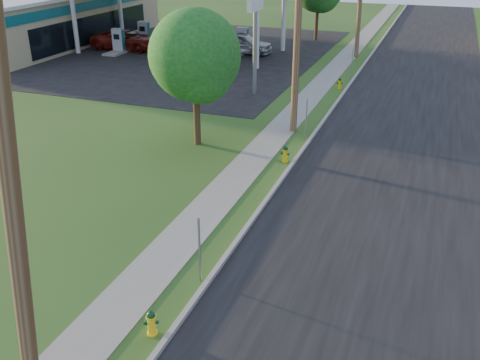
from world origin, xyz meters
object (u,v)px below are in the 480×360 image
(tree_verge, at_px, (196,60))
(utility_pole_near, at_px, (12,204))
(fuel_pump_ne, at_px, (224,52))
(hydrant_near, at_px, (151,323))
(hydrant_far, at_px, (340,83))
(fuel_pump_sw, at_px, (144,35))
(car_silver, at_px, (242,43))
(utility_pole_mid, at_px, (298,27))
(fuel_pump_nw, at_px, (119,44))
(fuel_pump_se, at_px, (243,42))
(car_red, at_px, (126,40))
(hydrant_mid, at_px, (285,154))

(tree_verge, bearing_deg, utility_pole_near, -76.52)
(fuel_pump_ne, distance_m, hydrant_near, 29.76)
(utility_pole_near, height_order, hydrant_far, utility_pole_near)
(fuel_pump_sw, bearing_deg, hydrant_far, -24.72)
(hydrant_near, bearing_deg, car_silver, 106.48)
(tree_verge, distance_m, hydrant_near, 13.13)
(utility_pole_mid, bearing_deg, hydrant_far, 85.79)
(utility_pole_mid, distance_m, fuel_pump_ne, 16.31)
(fuel_pump_nw, xyz_separation_m, tree_verge, (14.36, -16.25, 3.16))
(utility_pole_mid, bearing_deg, fuel_pump_nw, 144.01)
(fuel_pump_se, distance_m, car_red, 9.52)
(utility_pole_near, xyz_separation_m, fuel_pump_nw, (-17.90, 31.00, -4.08))
(hydrant_far, height_order, car_red, car_red)
(utility_pole_near, xyz_separation_m, utility_pole_mid, (-0.00, 18.00, 0.15))
(utility_pole_mid, relative_size, car_red, 1.70)
(fuel_pump_ne, bearing_deg, hydrant_near, -71.28)
(utility_pole_near, height_order, utility_pole_mid, utility_pole_mid)
(utility_pole_mid, relative_size, hydrant_mid, 13.55)
(utility_pole_mid, xyz_separation_m, tree_verge, (-3.54, -3.25, -1.07))
(fuel_pump_nw, relative_size, fuel_pump_ne, 1.00)
(car_silver, bearing_deg, utility_pole_near, -164.23)
(tree_verge, xyz_separation_m, hydrant_far, (4.16, 11.73, -3.55))
(utility_pole_near, height_order, hydrant_mid, utility_pole_near)
(hydrant_far, distance_m, car_red, 19.58)
(utility_pole_near, distance_m, car_red, 37.26)
(hydrant_near, height_order, hydrant_mid, hydrant_mid)
(utility_pole_mid, height_order, fuel_pump_se, utility_pole_mid)
(tree_verge, height_order, car_silver, tree_verge)
(car_red, distance_m, car_silver, 9.59)
(fuel_pump_nw, distance_m, car_red, 1.37)
(fuel_pump_nw, distance_m, car_silver, 9.80)
(fuel_pump_se, relative_size, hydrant_near, 4.57)
(fuel_pump_nw, bearing_deg, car_silver, 19.01)
(hydrant_near, bearing_deg, hydrant_mid, 89.80)
(fuel_pump_sw, xyz_separation_m, tree_verge, (14.36, -20.25, 3.16))
(utility_pole_near, xyz_separation_m, fuel_pump_sw, (-17.90, 35.00, -4.08))
(fuel_pump_sw, relative_size, car_red, 0.56)
(fuel_pump_nw, height_order, car_silver, fuel_pump_nw)
(fuel_pump_sw, height_order, hydrant_far, fuel_pump_sw)
(utility_pole_near, distance_m, fuel_pump_ne, 32.51)
(hydrant_near, bearing_deg, fuel_pump_ne, 108.72)
(utility_pole_mid, distance_m, hydrant_near, 15.88)
(utility_pole_near, distance_m, car_silver, 35.49)
(fuel_pump_se, xyz_separation_m, car_red, (-9.14, -2.64, 0.08))
(fuel_pump_sw, xyz_separation_m, hydrant_near, (18.55, -32.18, -0.38))
(tree_verge, height_order, hydrant_mid, tree_verge)
(fuel_pump_nw, bearing_deg, fuel_pump_se, 23.96)
(fuel_pump_ne, height_order, hydrant_far, fuel_pump_ne)
(fuel_pump_ne, bearing_deg, hydrant_far, -25.43)
(car_red, xyz_separation_m, car_silver, (9.41, 1.83, 0.01))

